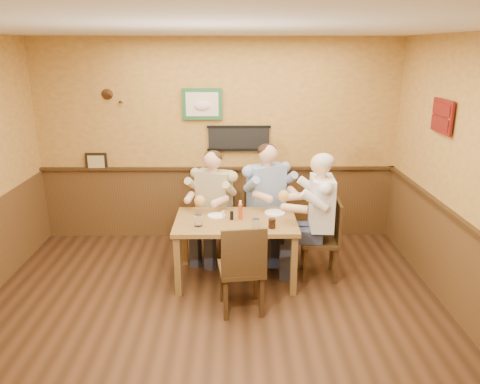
# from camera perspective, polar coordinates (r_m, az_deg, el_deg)

# --- Properties ---
(room) EXTENTS (5.02, 5.03, 2.81)m
(room) POSITION_cam_1_polar(r_m,az_deg,el_deg) (4.22, -2.07, 3.96)
(room) COLOR black
(room) RESTS_ON ground
(dining_table) EXTENTS (1.40, 0.90, 0.75)m
(dining_table) POSITION_cam_1_polar(r_m,az_deg,el_deg) (5.44, -0.53, -4.30)
(dining_table) COLOR brown
(dining_table) RESTS_ON ground
(chair_back_left) EXTENTS (0.53, 0.53, 0.89)m
(chair_back_left) POSITION_cam_1_polar(r_m,az_deg,el_deg) (6.14, -3.12, -3.88)
(chair_back_left) COLOR #3E2913
(chair_back_left) RESTS_ON ground
(chair_back_right) EXTENTS (0.57, 0.57, 0.94)m
(chair_back_right) POSITION_cam_1_polar(r_m,az_deg,el_deg) (6.19, 3.16, -3.48)
(chair_back_right) COLOR #3E2913
(chair_back_right) RESTS_ON ground
(chair_right_end) EXTENTS (0.47, 0.47, 0.95)m
(chair_right_end) POSITION_cam_1_polar(r_m,az_deg,el_deg) (5.66, 9.69, -5.68)
(chair_right_end) COLOR #3E2913
(chair_right_end) RESTS_ON ground
(chair_near_side) EXTENTS (0.51, 0.51, 0.98)m
(chair_near_side) POSITION_cam_1_polar(r_m,az_deg,el_deg) (4.88, 0.15, -9.08)
(chair_near_side) COLOR #3E2913
(chair_near_side) RESTS_ON ground
(diner_tan_shirt) EXTENTS (0.76, 0.76, 1.28)m
(diner_tan_shirt) POSITION_cam_1_polar(r_m,az_deg,el_deg) (6.07, -3.15, -2.19)
(diner_tan_shirt) COLOR tan
(diner_tan_shirt) RESTS_ON ground
(diner_blue_polo) EXTENTS (0.82, 0.82, 1.34)m
(diner_blue_polo) POSITION_cam_1_polar(r_m,az_deg,el_deg) (6.12, 3.19, -1.72)
(diner_blue_polo) COLOR #8198C1
(diner_blue_polo) RESTS_ON ground
(diner_white_elder) EXTENTS (0.67, 0.67, 1.36)m
(diner_white_elder) POSITION_cam_1_polar(r_m,az_deg,el_deg) (5.58, 9.80, -3.75)
(diner_white_elder) COLOR silver
(diner_white_elder) RESTS_ON ground
(water_glass_left) EXTENTS (0.11, 0.11, 0.13)m
(water_glass_left) POSITION_cam_1_polar(r_m,az_deg,el_deg) (5.22, -5.11, -3.46)
(water_glass_left) COLOR white
(water_glass_left) RESTS_ON dining_table
(water_glass_mid) EXTENTS (0.10, 0.10, 0.13)m
(water_glass_mid) POSITION_cam_1_polar(r_m,az_deg,el_deg) (5.09, 1.92, -3.97)
(water_glass_mid) COLOR white
(water_glass_mid) RESTS_ON dining_table
(cola_tumbler) EXTENTS (0.10, 0.10, 0.11)m
(cola_tumbler) POSITION_cam_1_polar(r_m,az_deg,el_deg) (5.16, 3.92, -3.84)
(cola_tumbler) COLOR black
(cola_tumbler) RESTS_ON dining_table
(hot_sauce_bottle) EXTENTS (0.06, 0.06, 0.20)m
(hot_sauce_bottle) POSITION_cam_1_polar(r_m,az_deg,el_deg) (5.39, 0.04, -2.31)
(hot_sauce_bottle) COLOR #BC3814
(hot_sauce_bottle) RESTS_ON dining_table
(salt_shaker) EXTENTS (0.04, 0.04, 0.08)m
(salt_shaker) POSITION_cam_1_polar(r_m,az_deg,el_deg) (5.46, -2.04, -2.76)
(salt_shaker) COLOR white
(salt_shaker) RESTS_ON dining_table
(pepper_shaker) EXTENTS (0.04, 0.04, 0.10)m
(pepper_shaker) POSITION_cam_1_polar(r_m,az_deg,el_deg) (5.39, -1.02, -2.88)
(pepper_shaker) COLOR black
(pepper_shaker) RESTS_ON dining_table
(plate_far_left) EXTENTS (0.25, 0.25, 0.01)m
(plate_far_left) POSITION_cam_1_polar(r_m,az_deg,el_deg) (5.53, -2.88, -2.88)
(plate_far_left) COLOR white
(plate_far_left) RESTS_ON dining_table
(plate_far_right) EXTENTS (0.29, 0.29, 0.02)m
(plate_far_right) POSITION_cam_1_polar(r_m,az_deg,el_deg) (5.62, 4.27, -2.53)
(plate_far_right) COLOR white
(plate_far_right) RESTS_ON dining_table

